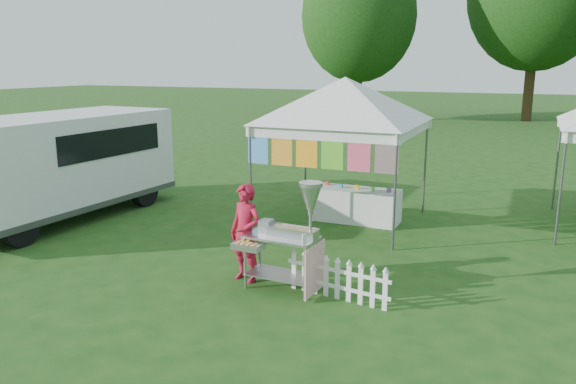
% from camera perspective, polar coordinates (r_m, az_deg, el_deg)
% --- Properties ---
extents(ground, '(120.00, 120.00, 0.00)m').
position_cam_1_polar(ground, '(8.84, -1.78, -8.71)').
color(ground, '#1C4915').
rests_on(ground, ground).
extents(canopy_main, '(4.24, 4.24, 3.45)m').
position_cam_1_polar(canopy_main, '(11.47, 5.84, 11.51)').
color(canopy_main, '#59595E').
rests_on(canopy_main, ground).
extents(tree_left, '(6.40, 6.40, 9.53)m').
position_cam_1_polar(tree_left, '(32.93, 7.22, 17.33)').
color(tree_left, '#382A14').
rests_on(tree_left, ground).
extents(donut_cart, '(1.22, 0.77, 1.65)m').
position_cam_1_polar(donut_cart, '(8.03, 0.37, -3.64)').
color(donut_cart, gray).
rests_on(donut_cart, ground).
extents(vendor, '(0.62, 0.48, 1.51)m').
position_cam_1_polar(vendor, '(8.54, -4.31, -4.17)').
color(vendor, '#AE152F').
rests_on(vendor, ground).
extents(cargo_van, '(2.41, 5.40, 2.20)m').
position_cam_1_polar(cargo_van, '(12.94, -22.15, 2.75)').
color(cargo_van, white).
rests_on(cargo_van, ground).
extents(picket_fence, '(1.61, 0.27, 0.56)m').
position_cam_1_polar(picket_fence, '(8.02, 5.03, -8.88)').
color(picket_fence, white).
rests_on(picket_fence, ground).
extents(display_table, '(1.80, 0.70, 0.70)m').
position_cam_1_polar(display_table, '(11.89, 6.91, -1.33)').
color(display_table, white).
rests_on(display_table, ground).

